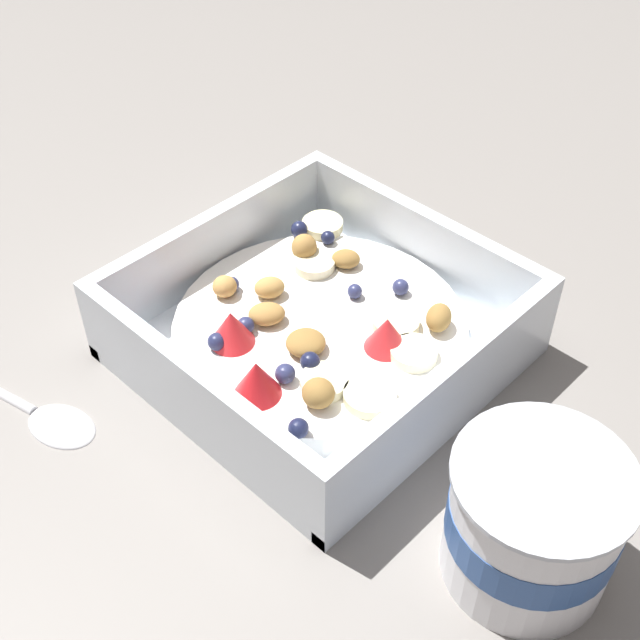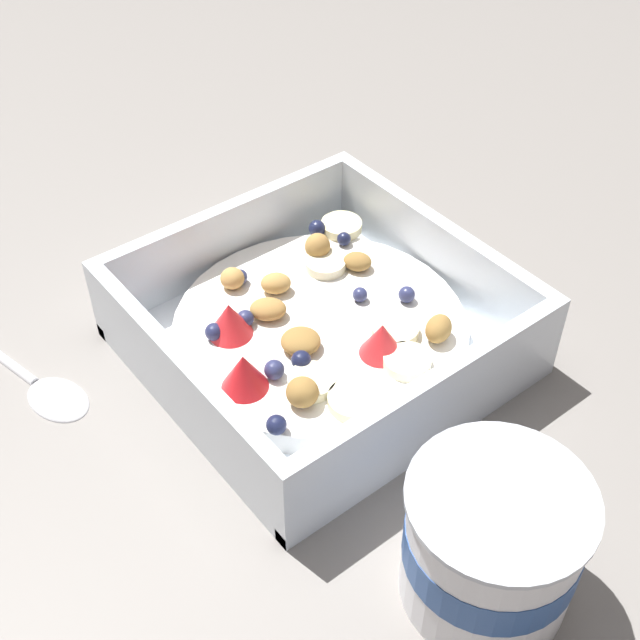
# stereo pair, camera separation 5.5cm
# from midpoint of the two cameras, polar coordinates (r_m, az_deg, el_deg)

# --- Properties ---
(ground_plane) EXTENTS (2.40, 2.40, 0.00)m
(ground_plane) POSITION_cam_midpoint_polar(r_m,az_deg,el_deg) (0.57, -0.68, -1.92)
(ground_plane) COLOR gray
(fruit_bowl) EXTENTS (0.22, 0.22, 0.06)m
(fruit_bowl) POSITION_cam_midpoint_polar(r_m,az_deg,el_deg) (0.55, -2.87, -0.95)
(fruit_bowl) COLOR white
(fruit_bowl) RESTS_ON ground
(spoon) EXTENTS (0.06, 0.17, 0.01)m
(spoon) POSITION_cam_midpoint_polar(r_m,az_deg,el_deg) (0.57, -21.70, -5.53)
(spoon) COLOR silver
(spoon) RESTS_ON ground
(yogurt_cup) EXTENTS (0.09, 0.09, 0.08)m
(yogurt_cup) POSITION_cam_midpoint_polar(r_m,az_deg,el_deg) (0.44, 10.68, -13.42)
(yogurt_cup) COLOR white
(yogurt_cup) RESTS_ON ground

